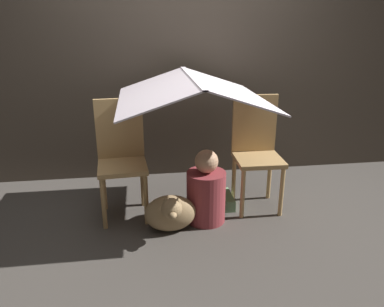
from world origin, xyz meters
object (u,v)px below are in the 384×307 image
at_px(chair_right, 256,148).
at_px(person_front, 206,192).
at_px(dog, 170,212).
at_px(chair_left, 121,154).

relative_size(chair_right, person_front, 1.58).
bearing_deg(dog, chair_right, 25.79).
distance_m(chair_right, person_front, 0.59).
distance_m(chair_left, person_front, 0.75).
height_order(person_front, dog, person_front).
relative_size(chair_left, person_front, 1.58).
distance_m(chair_left, chair_right, 1.13).
bearing_deg(dog, chair_left, 133.93).
bearing_deg(chair_right, chair_left, -178.51).
xyz_separation_m(chair_left, chair_right, (1.13, 0.00, 0.00)).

